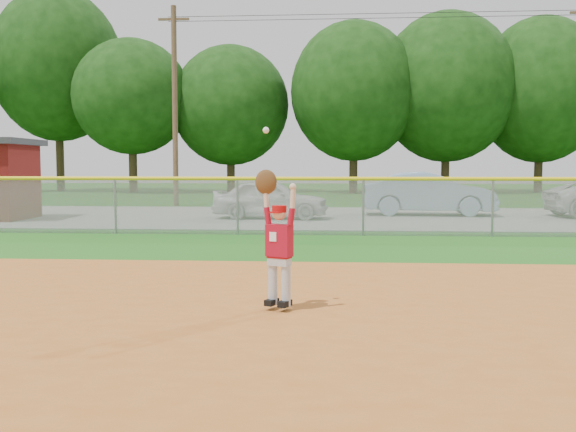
# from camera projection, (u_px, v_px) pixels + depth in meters

# --- Properties ---
(ground) EXTENTS (120.00, 120.00, 0.00)m
(ground) POSITION_uv_depth(u_px,v_px,m) (404.00, 335.00, 6.95)
(ground) COLOR #1A5413
(ground) RESTS_ON ground
(parking_strip) EXTENTS (44.00, 10.00, 0.03)m
(parking_strip) POSITION_uv_depth(u_px,v_px,m) (356.00, 217.00, 22.86)
(parking_strip) COLOR gray
(parking_strip) RESTS_ON ground
(car_white_a) EXTENTS (4.02, 1.80, 1.34)m
(car_white_a) POSITION_uv_depth(u_px,v_px,m) (271.00, 199.00, 21.98)
(car_white_a) COLOR silver
(car_white_a) RESTS_ON parking_strip
(car_blue) EXTENTS (4.86, 1.90, 1.58)m
(car_blue) POSITION_uv_depth(u_px,v_px,m) (428.00, 194.00, 23.47)
(car_blue) COLOR #80A1BF
(car_blue) RESTS_ON parking_strip
(outfield_fence) EXTENTS (40.06, 0.10, 1.55)m
(outfield_fence) POSITION_uv_depth(u_px,v_px,m) (363.00, 202.00, 16.83)
(outfield_fence) COLOR gray
(outfield_fence) RESTS_ON ground
(power_lines) EXTENTS (19.40, 0.24, 9.00)m
(power_lines) POSITION_uv_depth(u_px,v_px,m) (375.00, 102.00, 28.39)
(power_lines) COLOR #4C3823
(power_lines) RESTS_ON ground
(tree_line) EXTENTS (62.37, 13.00, 14.43)m
(tree_line) POSITION_uv_depth(u_px,v_px,m) (360.00, 83.00, 43.98)
(tree_line) COLOR #422D1C
(tree_line) RESTS_ON ground
(ballplayer) EXTENTS (0.55, 0.37, 2.22)m
(ballplayer) POSITION_uv_depth(u_px,v_px,m) (277.00, 238.00, 7.96)
(ballplayer) COLOR silver
(ballplayer) RESTS_ON ground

